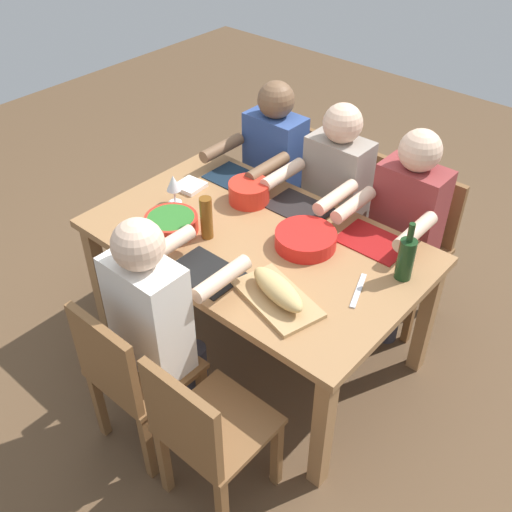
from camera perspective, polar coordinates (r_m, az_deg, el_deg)
ground_plane at (r=3.36m, az=0.00°, el=-8.43°), size 8.00×8.00×0.00m
dining_table at (r=2.92m, az=0.00°, el=0.41°), size 1.62×1.01×0.74m
chair_far_left at (r=3.78m, az=3.12°, el=6.92°), size 0.40×0.40×0.85m
diner_far_left at (r=3.54m, az=1.37°, el=8.72°), size 0.41×0.53×1.20m
chair_near_center at (r=2.64m, az=-12.04°, el=-10.96°), size 0.40×0.40×0.85m
diner_near_center at (r=2.56m, az=-9.51°, el=-5.56°), size 0.41×0.53×1.20m
chair_far_center at (r=3.56m, az=8.76°, el=4.39°), size 0.40×0.40×0.85m
diner_far_center at (r=3.32m, az=7.33°, el=6.15°), size 0.41×0.53×1.20m
chair_near_right at (r=2.42m, az=-5.06°, el=-16.45°), size 0.40×0.40×0.85m
chair_far_right at (r=3.40m, az=14.96°, el=1.54°), size 0.40×0.40×0.85m
diner_far_right at (r=3.14m, az=13.98°, el=3.16°), size 0.41×0.53×1.20m
serving_bowl_salad at (r=3.10m, az=-0.68°, el=6.30°), size 0.22×0.22×0.11m
serving_bowl_pasta at (r=2.80m, az=4.80°, el=1.71°), size 0.29×0.29×0.08m
serving_bowl_greens at (r=2.92m, az=-8.16°, el=3.19°), size 0.26×0.26×0.08m
cutting_board at (r=2.52m, az=2.07°, el=-4.14°), size 0.44×0.32×0.02m
bread_loaf at (r=2.48m, az=2.10°, el=-3.21°), size 0.34×0.19×0.09m
wine_bottle at (r=2.65m, az=14.25°, el=-0.18°), size 0.08×0.08×0.29m
beer_bottle at (r=2.82m, az=-4.80°, el=3.67°), size 0.06×0.06×0.22m
wine_glass at (r=3.09m, az=-7.96°, el=6.88°), size 0.08×0.08×0.17m
placemat_far_left at (r=3.33m, az=-1.94°, el=7.47°), size 0.32×0.23×0.01m
placemat_near_center at (r=2.67m, az=-4.84°, el=-1.55°), size 0.32×0.23×0.01m
placemat_far_center at (r=3.08m, az=4.20°, el=4.66°), size 0.32×0.23×0.01m
placemat_far_right at (r=2.89m, az=11.21°, el=1.37°), size 0.32×0.23×0.01m
carving_knife at (r=2.61m, az=9.89°, el=-3.24°), size 0.10×0.22×0.01m
napkin_stack at (r=3.26m, az=-6.36°, el=6.74°), size 0.15×0.15×0.02m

